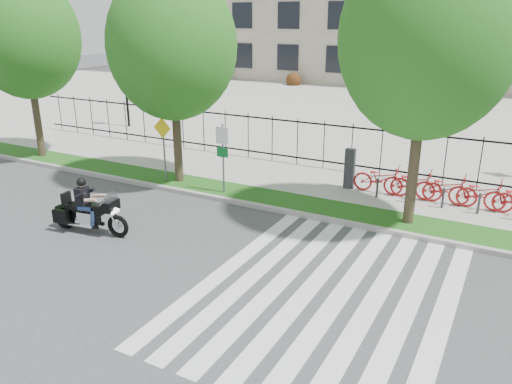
% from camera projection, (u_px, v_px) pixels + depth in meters
% --- Properties ---
extents(ground, '(120.00, 120.00, 0.00)m').
position_uv_depth(ground, '(163.00, 250.00, 13.96)').
color(ground, '#3B3A3D').
rests_on(ground, ground).
extents(curb, '(60.00, 0.20, 0.15)m').
position_uv_depth(curb, '(237.00, 202.00, 17.34)').
color(curb, '#9A9791').
rests_on(curb, ground).
extents(grass_verge, '(60.00, 1.50, 0.15)m').
position_uv_depth(grass_verge, '(249.00, 195.00, 18.04)').
color(grass_verge, '#1B4711').
rests_on(grass_verge, ground).
extents(sidewalk, '(60.00, 3.50, 0.15)m').
position_uv_depth(sidewalk, '(279.00, 176.00, 20.11)').
color(sidewalk, '#9C9892').
rests_on(sidewalk, ground).
extents(plaza, '(80.00, 34.00, 0.10)m').
position_uv_depth(plaza, '(389.00, 110.00, 34.68)').
color(plaza, '#9C9892').
rests_on(plaza, ground).
extents(crosswalk_stripes, '(5.70, 8.00, 0.01)m').
position_uv_depth(crosswalk_stripes, '(325.00, 292.00, 11.79)').
color(crosswalk_stripes, silver).
rests_on(crosswalk_stripes, ground).
extents(iron_fence, '(30.00, 0.06, 2.00)m').
position_uv_depth(iron_fence, '(297.00, 142.00, 21.21)').
color(iron_fence, black).
rests_on(iron_fence, sidewalk).
extents(lamp_post_left, '(1.06, 0.70, 4.25)m').
position_uv_depth(lamp_post_left, '(125.00, 72.00, 28.24)').
color(lamp_post_left, black).
rests_on(lamp_post_left, ground).
extents(street_tree_0, '(4.56, 4.56, 7.84)m').
position_uv_depth(street_tree_0, '(25.00, 37.00, 21.17)').
color(street_tree_0, '#35291C').
rests_on(street_tree_0, grass_verge).
extents(street_tree_1, '(4.64, 4.64, 7.72)m').
position_uv_depth(street_tree_1, '(172.00, 46.00, 17.74)').
color(street_tree_1, '#35291C').
rests_on(street_tree_1, grass_verge).
extents(street_tree_2, '(4.92, 4.92, 8.30)m').
position_uv_depth(street_tree_2, '(428.00, 38.00, 13.66)').
color(street_tree_2, '#35291C').
rests_on(street_tree_2, grass_verge).
extents(bike_share_station, '(10.09, 0.89, 1.50)m').
position_uv_depth(bike_share_station, '(498.00, 196.00, 16.12)').
color(bike_share_station, '#2D2D33').
rests_on(bike_share_station, sidewalk).
extents(sign_pole_regulatory, '(0.50, 0.09, 2.50)m').
position_uv_depth(sign_pole_regulatory, '(223.00, 150.00, 17.56)').
color(sign_pole_regulatory, '#59595B').
rests_on(sign_pole_regulatory, grass_verge).
extents(sign_pole_warning, '(0.78, 0.09, 2.49)m').
position_uv_depth(sign_pole_warning, '(163.00, 141.00, 18.74)').
color(sign_pole_warning, '#59595B').
rests_on(sign_pole_warning, grass_verge).
extents(motorcycle_rider, '(2.67, 0.93, 2.06)m').
position_uv_depth(motorcycle_rider, '(89.00, 211.00, 14.87)').
color(motorcycle_rider, black).
rests_on(motorcycle_rider, ground).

